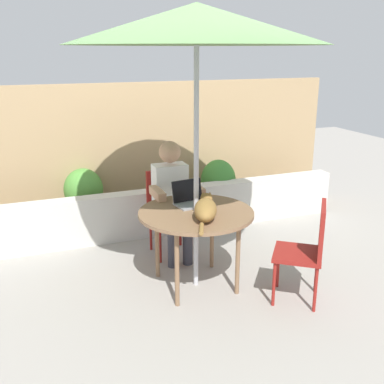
{
  "coord_description": "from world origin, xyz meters",
  "views": [
    {
      "loc": [
        -1.41,
        -3.54,
        2.1
      ],
      "look_at": [
        0.0,
        0.1,
        0.87
      ],
      "focal_mm": 42.81,
      "sensor_mm": 36.0,
      "label": 1
    }
  ],
  "objects_px": {
    "patio_umbrella": "(197,24)",
    "cat": "(206,209)",
    "patio_table": "(196,218)",
    "chair_occupied": "(168,205)",
    "chair_empty": "(309,245)",
    "potted_plant_by_chair": "(218,186)",
    "laptop": "(190,197)",
    "potted_plant_near_fence": "(84,196)",
    "person_seated": "(172,194)"
  },
  "relations": [
    {
      "from": "chair_occupied",
      "to": "laptop",
      "type": "distance_m",
      "value": 0.65
    },
    {
      "from": "chair_empty",
      "to": "laptop",
      "type": "relative_size",
      "value": 2.67
    },
    {
      "from": "chair_occupied",
      "to": "potted_plant_by_chair",
      "type": "xyz_separation_m",
      "value": [
        0.94,
        0.79,
        -0.11
      ]
    },
    {
      "from": "patio_table",
      "to": "laptop",
      "type": "distance_m",
      "value": 0.25
    },
    {
      "from": "patio_umbrella",
      "to": "laptop",
      "type": "height_order",
      "value": "patio_umbrella"
    },
    {
      "from": "patio_table",
      "to": "potted_plant_near_fence",
      "type": "xyz_separation_m",
      "value": [
        -0.73,
        1.82,
        -0.26
      ]
    },
    {
      "from": "patio_table",
      "to": "cat",
      "type": "xyz_separation_m",
      "value": [
        0.01,
        -0.19,
        0.14
      ]
    },
    {
      "from": "chair_occupied",
      "to": "potted_plant_near_fence",
      "type": "bearing_deg",
      "value": 125.87
    },
    {
      "from": "patio_umbrella",
      "to": "chair_empty",
      "type": "bearing_deg",
      "value": -37.23
    },
    {
      "from": "patio_table",
      "to": "laptop",
      "type": "xyz_separation_m",
      "value": [
        0.02,
        0.22,
        0.12
      ]
    },
    {
      "from": "chair_empty",
      "to": "patio_table",
      "type": "bearing_deg",
      "value": 142.77
    },
    {
      "from": "potted_plant_near_fence",
      "to": "potted_plant_by_chair",
      "type": "relative_size",
      "value": 0.98
    },
    {
      "from": "patio_table",
      "to": "chair_occupied",
      "type": "bearing_deg",
      "value": 90.0
    },
    {
      "from": "patio_umbrella",
      "to": "chair_occupied",
      "type": "distance_m",
      "value": 1.94
    },
    {
      "from": "chair_empty",
      "to": "potted_plant_by_chair",
      "type": "relative_size",
      "value": 1.17
    },
    {
      "from": "patio_umbrella",
      "to": "potted_plant_by_chair",
      "type": "relative_size",
      "value": 3.23
    },
    {
      "from": "laptop",
      "to": "potted_plant_by_chair",
      "type": "xyz_separation_m",
      "value": [
        0.92,
        1.38,
        -0.38
      ]
    },
    {
      "from": "chair_occupied",
      "to": "laptop",
      "type": "xyz_separation_m",
      "value": [
        0.02,
        -0.6,
        0.27
      ]
    },
    {
      "from": "potted_plant_near_fence",
      "to": "potted_plant_by_chair",
      "type": "bearing_deg",
      "value": -7.67
    },
    {
      "from": "patio_table",
      "to": "potted_plant_by_chair",
      "type": "distance_m",
      "value": 1.87
    },
    {
      "from": "chair_empty",
      "to": "potted_plant_near_fence",
      "type": "distance_m",
      "value": 2.86
    },
    {
      "from": "cat",
      "to": "potted_plant_by_chair",
      "type": "distance_m",
      "value": 2.06
    },
    {
      "from": "chair_occupied",
      "to": "chair_empty",
      "type": "bearing_deg",
      "value": -60.87
    },
    {
      "from": "chair_occupied",
      "to": "cat",
      "type": "xyz_separation_m",
      "value": [
        0.01,
        -1.0,
        0.29
      ]
    },
    {
      "from": "chair_empty",
      "to": "person_seated",
      "type": "relative_size",
      "value": 0.72
    },
    {
      "from": "patio_umbrella",
      "to": "cat",
      "type": "height_order",
      "value": "patio_umbrella"
    },
    {
      "from": "person_seated",
      "to": "potted_plant_by_chair",
      "type": "xyz_separation_m",
      "value": [
        0.94,
        0.94,
        -0.28
      ]
    },
    {
      "from": "patio_umbrella",
      "to": "potted_plant_by_chair",
      "type": "xyz_separation_m",
      "value": [
        0.94,
        1.6,
        -1.88
      ]
    },
    {
      "from": "patio_table",
      "to": "laptop",
      "type": "height_order",
      "value": "laptop"
    },
    {
      "from": "chair_empty",
      "to": "person_seated",
      "type": "distance_m",
      "value": 1.49
    },
    {
      "from": "person_seated",
      "to": "chair_empty",
      "type": "bearing_deg",
      "value": -57.91
    },
    {
      "from": "patio_table",
      "to": "chair_occupied",
      "type": "xyz_separation_m",
      "value": [
        0.0,
        0.81,
        -0.15
      ]
    },
    {
      "from": "potted_plant_near_fence",
      "to": "potted_plant_by_chair",
      "type": "distance_m",
      "value": 1.69
    },
    {
      "from": "patio_umbrella",
      "to": "chair_empty",
      "type": "distance_m",
      "value": 2.02
    },
    {
      "from": "patio_umbrella",
      "to": "cat",
      "type": "xyz_separation_m",
      "value": [
        0.01,
        -0.19,
        -1.48
      ]
    },
    {
      "from": "potted_plant_near_fence",
      "to": "potted_plant_by_chair",
      "type": "xyz_separation_m",
      "value": [
        1.67,
        -0.23,
        -0.0
      ]
    },
    {
      "from": "chair_occupied",
      "to": "person_seated",
      "type": "xyz_separation_m",
      "value": [
        0.0,
        -0.16,
        0.17
      ]
    },
    {
      "from": "patio_umbrella",
      "to": "chair_occupied",
      "type": "xyz_separation_m",
      "value": [
        0.0,
        0.81,
        -1.77
      ]
    },
    {
      "from": "laptop",
      "to": "cat",
      "type": "bearing_deg",
      "value": -91.08
    },
    {
      "from": "laptop",
      "to": "potted_plant_by_chair",
      "type": "bearing_deg",
      "value": 56.31
    },
    {
      "from": "patio_table",
      "to": "chair_empty",
      "type": "distance_m",
      "value": 1.0
    },
    {
      "from": "person_seated",
      "to": "laptop",
      "type": "distance_m",
      "value": 0.45
    },
    {
      "from": "laptop",
      "to": "potted_plant_near_fence",
      "type": "distance_m",
      "value": 1.81
    },
    {
      "from": "potted_plant_by_chair",
      "to": "chair_occupied",
      "type": "bearing_deg",
      "value": -140.18
    },
    {
      "from": "patio_table",
      "to": "patio_umbrella",
      "type": "bearing_deg",
      "value": 0.0
    },
    {
      "from": "chair_occupied",
      "to": "cat",
      "type": "distance_m",
      "value": 1.04
    },
    {
      "from": "laptop",
      "to": "person_seated",
      "type": "bearing_deg",
      "value": 92.82
    },
    {
      "from": "patio_umbrella",
      "to": "potted_plant_by_chair",
      "type": "distance_m",
      "value": 2.64
    },
    {
      "from": "patio_table",
      "to": "chair_empty",
      "type": "height_order",
      "value": "chair_empty"
    },
    {
      "from": "chair_empty",
      "to": "laptop",
      "type": "height_order",
      "value": "laptop"
    }
  ]
}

